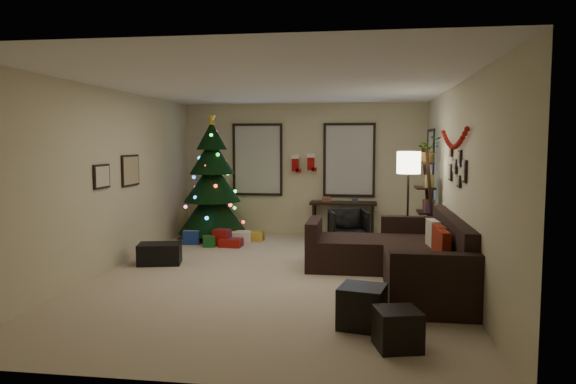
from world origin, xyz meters
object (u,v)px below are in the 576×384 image
at_px(sofa, 403,259).
at_px(desk_chair, 348,226).
at_px(desk, 343,206).
at_px(christmas_tree, 212,186).
at_px(bookshelf, 428,205).

height_order(sofa, desk_chair, sofa).
distance_m(sofa, desk, 3.41).
relative_size(christmas_tree, desk_chair, 3.86).
bearing_deg(christmas_tree, desk, 11.85).
relative_size(christmas_tree, sofa, 0.83).
distance_m(desk, desk_chair, 0.73).
bearing_deg(desk, bookshelf, -49.65).
bearing_deg(desk, sofa, -73.63).
bearing_deg(desk_chair, sofa, -84.84).
height_order(desk, bookshelf, bookshelf).
distance_m(christmas_tree, desk, 2.64).
xyz_separation_m(christmas_tree, sofa, (3.51, -2.72, -0.74)).
relative_size(desk, desk_chair, 2.04).
relative_size(christmas_tree, desk, 1.90).
relative_size(desk, bookshelf, 0.73).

